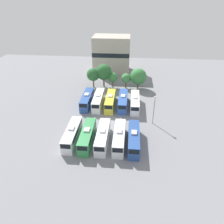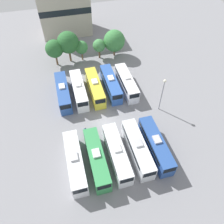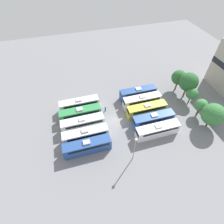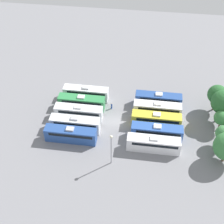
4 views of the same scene
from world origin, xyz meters
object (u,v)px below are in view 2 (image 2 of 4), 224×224
bus_7 (95,87)px  bus_5 (63,92)px  bus_0 (75,161)px  worker_person (85,130)px  light_pole (163,90)px  tree_4 (114,41)px  depot_building (64,8)px  bus_8 (111,83)px  tree_0 (54,49)px  bus_1 (97,158)px  bus_4 (155,145)px  bus_2 (117,153)px  tree_1 (68,42)px  tree_3 (99,46)px  bus_6 (79,90)px  bus_9 (126,82)px  bus_3 (137,148)px  tree_2 (81,47)px

bus_7 → bus_5: bearing=177.9°
bus_0 → worker_person: size_ratio=6.62×
light_pole → tree_4: (-3.60, 21.96, -1.09)m
bus_0 → depot_building: depot_building is taller
bus_0 → bus_8: same height
bus_0 → tree_0: size_ratio=1.59×
tree_4 → depot_building: depot_building is taller
bus_1 → bus_4: 10.46m
bus_2 → tree_1: bearing=96.5°
bus_4 → worker_person: 13.21m
tree_3 → worker_person: bearing=-109.1°
worker_person → tree_1: 24.91m
bus_2 → bus_6: (-3.55, 17.54, 0.00)m
bus_6 → bus_9: same height
bus_3 → bus_7: 17.80m
bus_6 → bus_2: bearing=-78.6°
bus_3 → bus_8: same height
bus_5 → worker_person: size_ratio=6.62×
tree_1 → tree_4: size_ratio=1.15×
bus_9 → tree_0: bearing=136.7°
bus_1 → bus_7: bearing=78.6°
bus_4 → depot_building: size_ratio=0.75×
light_pole → bus_9: bearing=119.9°
bus_4 → bus_5: size_ratio=1.00×
bus_0 → bus_1: 3.54m
bus_4 → tree_2: 32.15m
bus_0 → tree_3: (11.15, 30.65, 1.80)m
tree_0 → tree_4: (15.35, 0.41, -0.37)m
tree_1 → bus_5: bearing=-103.9°
worker_person → bus_6: bearing=86.7°
bus_8 → light_pole: bearing=-46.6°
bus_6 → bus_7: same height
worker_person → tree_2: (3.71, 24.17, 2.91)m
bus_6 → tree_0: 13.85m
bus_5 → bus_6: size_ratio=1.00×
bus_6 → tree_4: 18.08m
worker_person → light_pole: size_ratio=0.21×
tree_3 → tree_2: bearing=177.8°
tree_0 → depot_building: 17.87m
tree_2 → tree_4: (8.70, -0.03, 0.55)m
bus_4 → bus_5: same height
bus_4 → bus_2: bearing=178.7°
bus_0 → bus_4: 14.00m
bus_1 → tree_0: tree_0 is taller
tree_1 → depot_building: 16.43m
bus_7 → tree_1: bearing=104.5°
worker_person → light_pole: 16.78m
bus_4 → tree_0: bearing=114.6°
bus_6 → light_pole: size_ratio=1.39×
bus_9 → tree_4: size_ratio=1.55×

